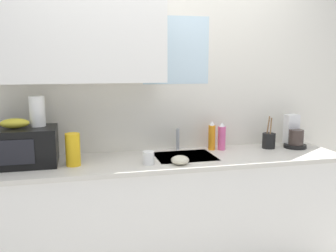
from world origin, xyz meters
The scene contains 13 objects.
kitchen_wall_assembly centered at (-0.15, 0.30, 1.37)m, with size 3.53×0.42×2.50m.
counter_unit centered at (0.00, 0.00, 0.46)m, with size 2.76×0.63×0.90m.
sink_faucet centered at (0.14, 0.24, 0.99)m, with size 0.03×0.03×0.18m, color #B2B5BA.
microwave centered at (-1.05, 0.05, 1.04)m, with size 0.46×0.35×0.27m.
banana_bunch centered at (-1.10, 0.05, 1.20)m, with size 0.20×0.11×0.07m, color gold.
paper_towel_roll centered at (-0.95, 0.10, 1.28)m, with size 0.11×0.11×0.22m, color white.
coffee_maker centered at (1.15, 0.11, 1.00)m, with size 0.19×0.21×0.28m.
dish_soap_bottle_orange centered at (0.42, 0.18, 1.01)m, with size 0.06×0.06×0.24m.
dish_soap_bottle_pink centered at (0.50, 0.16, 1.01)m, with size 0.06×0.06×0.23m.
cereal_canister centered at (-0.71, -0.05, 1.02)m, with size 0.10×0.10×0.23m, color gold.
mug_white centered at (-0.18, -0.14, 0.95)m, with size 0.08×0.08×0.10m, color white.
utensil_crock centered at (0.92, 0.12, 0.97)m, with size 0.11×0.11×0.28m.
small_bowl centered at (0.04, -0.20, 0.93)m, with size 0.13×0.13×0.07m, color beige.
Camera 1 is at (-0.65, -2.71, 1.63)m, focal length 39.81 mm.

